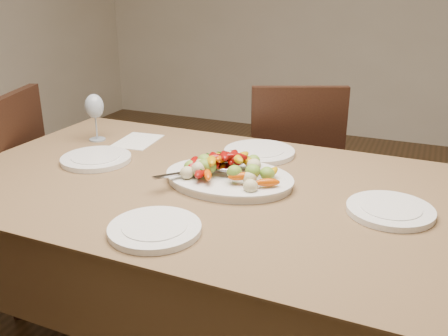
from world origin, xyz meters
TOP-DOWN VIEW (x-y plane):
  - floor at (0.00, 0.00)m, footprint 6.00×6.00m
  - dining_table at (0.12, -0.22)m, footprint 1.86×1.07m
  - chair_far at (0.09, 0.68)m, footprint 0.55×0.55m
  - serving_platter at (0.12, -0.19)m, footprint 0.42×0.32m
  - roasted_vegetables at (0.12, -0.19)m, footprint 0.35×0.24m
  - serving_spoon at (0.06, -0.23)m, footprint 0.28×0.18m
  - plate_left at (-0.40, -0.19)m, footprint 0.25×0.25m
  - plate_right at (0.63, -0.22)m, footprint 0.25×0.25m
  - plate_far at (0.12, 0.12)m, footprint 0.27×0.27m
  - plate_near at (0.07, -0.58)m, footprint 0.25×0.25m
  - wine_glass at (-0.56, 0.02)m, footprint 0.08×0.08m
  - menu_card at (-0.39, 0.07)m, footprint 0.17×0.22m

SIDE VIEW (x-z plane):
  - floor at x=0.00m, z-range 0.00..0.00m
  - dining_table at x=0.12m, z-range 0.00..0.76m
  - chair_far at x=0.09m, z-range 0.00..0.95m
  - menu_card at x=-0.39m, z-range 0.76..0.76m
  - plate_left at x=-0.40m, z-range 0.76..0.78m
  - plate_right at x=0.63m, z-range 0.76..0.78m
  - plate_far at x=0.12m, z-range 0.76..0.78m
  - plate_near at x=0.07m, z-range 0.76..0.78m
  - serving_platter at x=0.12m, z-range 0.76..0.78m
  - serving_spoon at x=0.06m, z-range 0.79..0.82m
  - roasted_vegetables at x=0.12m, z-range 0.78..0.87m
  - wine_glass at x=-0.56m, z-range 0.76..0.96m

